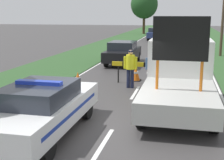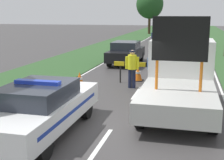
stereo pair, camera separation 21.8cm
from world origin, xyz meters
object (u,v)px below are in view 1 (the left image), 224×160
Objects in this scene: traffic_cone_centre_front at (78,80)px; queued_car_sedan_black at (123,52)px; police_car at (42,108)px; road_barrier at (144,66)px; roadside_tree_near_right at (144,4)px; queued_car_hatch_blue at (155,34)px; police_officer at (130,65)px; traffic_cone_near_police at (183,80)px; queued_car_van_white at (182,43)px; traffic_cone_near_truck at (136,73)px; utility_pole at (224,7)px; work_truck at (179,75)px; queued_car_sedan_silver at (185,37)px; pedestrian_civilian at (152,67)px.

traffic_cone_centre_front is 7.12m from queued_car_sedan_black.
police_car reaches higher than road_barrier.
traffic_cone_centre_front is at bearing -87.31° from roadside_tree_near_right.
police_officer is at bearing 92.71° from queued_car_hatch_blue.
queued_car_van_white is at bearing 90.96° from traffic_cone_near_police.
police_officer is 2.46m from traffic_cone_near_police.
traffic_cone_near_truck is (-2.33, 1.16, -0.00)m from traffic_cone_near_police.
traffic_cone_near_truck is 11.75m from queued_car_van_white.
road_barrier is 4.18× the size of traffic_cone_near_police.
queued_car_sedan_black is 9.12m from utility_pole.
traffic_cone_near_truck is 0.17× the size of queued_car_van_white.
work_truck is 22.32m from queued_car_sedan_silver.
police_officer is 2.48× the size of traffic_cone_centre_front.
police_car is 5.69m from traffic_cone_centre_front.
pedestrian_civilian is (2.38, 6.25, 0.21)m from police_car.
roadside_tree_near_right is (-4.15, 37.71, 3.67)m from police_officer.
police_car is at bearing -120.54° from traffic_cone_near_police.
traffic_cone_near_police is 12.72m from queued_car_van_white.
queued_car_hatch_blue is 12.80m from roadside_tree_near_right.
traffic_cone_centre_front is at bearing -170.17° from traffic_cone_near_police.
queued_car_sedan_black is at bearing 72.97° from queued_car_sedan_silver.
queued_car_van_white is at bearing 79.61° from road_barrier.
queued_car_sedan_silver reaches higher than police_car.
queued_car_sedan_black is at bearing 88.28° from police_car.
queued_car_sedan_silver is 0.57× the size of utility_pole.
road_barrier is 0.93m from traffic_cone_near_truck.
police_car is 3.03× the size of pedestrian_civilian.
road_barrier is at bearing 82.29° from queued_car_van_white.
roadside_tree_near_right is (-6.55, 17.83, 3.81)m from queued_car_sedan_silver.
queued_car_sedan_black is (-0.19, 12.67, 0.01)m from police_car.
pedestrian_civilian is 0.22× the size of utility_pole.
queued_car_sedan_black is (-3.81, 9.13, -0.38)m from work_truck.
queued_car_sedan_silver reaches higher than road_barrier.
queued_car_van_white is at bearing 159.35° from utility_pole.
utility_pole reaches higher than queued_car_hatch_blue.
utility_pole is at bearing -70.16° from roadside_tree_near_right.
police_car is 1.24× the size of queued_car_hatch_blue.
police_officer is 25.90m from queued_car_hatch_blue.
traffic_cone_near_truck is at bearing 82.53° from queued_car_sedan_silver.
queued_car_hatch_blue is (1.13, 26.25, 0.45)m from traffic_cone_centre_front.
police_car is 6.69m from pedestrian_civilian.
road_barrier is at bearing 25.47° from traffic_cone_centre_front.
queued_car_sedan_black is (-1.64, 5.10, 0.41)m from traffic_cone_near_truck.
queued_car_sedan_silver reaches higher than pedestrian_civilian.
traffic_cone_near_police is at bearing 9.83° from traffic_cone_centre_front.
queued_car_sedan_silver is (1.93, 18.91, 0.03)m from road_barrier.
queued_car_van_white is (2.12, 13.15, -0.16)m from police_officer.
traffic_cone_near_truck is at bearing 79.62° from queued_car_van_white.
queued_car_van_white is at bearing -93.71° from work_truck.
traffic_cone_near_police is at bearing 56.90° from police_car.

